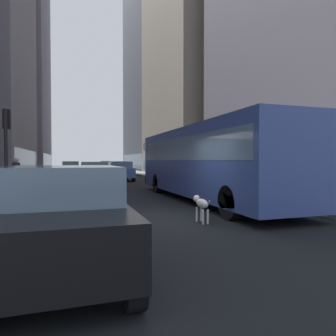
{
  "coord_description": "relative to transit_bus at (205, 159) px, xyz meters",
  "views": [
    {
      "loc": [
        -2.66,
        -8.41,
        1.71
      ],
      "look_at": [
        1.12,
        3.42,
        1.4
      ],
      "focal_mm": 32.19,
      "sensor_mm": 36.0,
      "label": 1
    }
  ],
  "objects": [
    {
      "name": "ground_plane",
      "position": [
        -2.8,
        31.58,
        -1.78
      ],
      "size": [
        120.0,
        120.0,
        0.0
      ],
      "primitive_type": "plane",
      "color": "black"
    },
    {
      "name": "sidewalk_left",
      "position": [
        -8.5,
        31.58,
        -1.7
      ],
      "size": [
        2.4,
        110.0,
        0.15
      ],
      "primitive_type": "cube",
      "color": "#9E9991",
      "rests_on": "ground"
    },
    {
      "name": "sidewalk_right",
      "position": [
        2.9,
        31.58,
        -1.7
      ],
      "size": [
        2.4,
        110.0,
        0.15
      ],
      "primitive_type": "cube",
      "color": "gray",
      "rests_on": "ground"
    },
    {
      "name": "building_left_far",
      "position": [
        -14.7,
        43.87,
        16.34
      ],
      "size": [
        10.64,
        20.02,
        36.25
      ],
      "color": "slate",
      "rests_on": "ground"
    },
    {
      "name": "building_right_mid",
      "position": [
        9.1,
        21.28,
        17.37
      ],
      "size": [
        10.39,
        16.44,
        38.32
      ],
      "color": "#A0937F",
      "rests_on": "ground"
    },
    {
      "name": "building_right_far",
      "position": [
        9.1,
        41.08,
        18.83
      ],
      "size": [
        8.69,
        19.62,
        41.24
      ],
      "color": "#4C515B",
      "rests_on": "ground"
    },
    {
      "name": "transit_bus",
      "position": [
        0.0,
        0.0,
        0.0
      ],
      "size": [
        2.78,
        11.53,
        3.05
      ],
      "color": "#33478C",
      "rests_on": "ground"
    },
    {
      "name": "car_grey_wagon",
      "position": [
        0.0,
        40.1,
        -0.95
      ],
      "size": [
        1.8,
        4.76,
        1.62
      ],
      "color": "slate",
      "rests_on": "ground"
    },
    {
      "name": "car_red_coupe",
      "position": [
        -4.0,
        9.56,
        -0.95
      ],
      "size": [
        1.82,
        4.48,
        1.62
      ],
      "color": "red",
      "rests_on": "ground"
    },
    {
      "name": "car_yellow_taxi",
      "position": [
        -5.6,
        22.87,
        -0.95
      ],
      "size": [
        1.79,
        4.57,
        1.62
      ],
      "color": "yellow",
      "rests_on": "ground"
    },
    {
      "name": "car_white_van",
      "position": [
        0.0,
        24.08,
        -0.96
      ],
      "size": [
        1.71,
        4.31,
        1.62
      ],
      "color": "silver",
      "rests_on": "ground"
    },
    {
      "name": "car_blue_hatchback",
      "position": [
        -1.6,
        13.56,
        -0.96
      ],
      "size": [
        1.91,
        4.02,
        1.62
      ],
      "color": "#4C6BB7",
      "rests_on": "ground"
    },
    {
      "name": "car_black_suv",
      "position": [
        -5.6,
        -6.58,
        -0.95
      ],
      "size": [
        1.81,
        4.7,
        1.62
      ],
      "color": "black",
      "rests_on": "ground"
    },
    {
      "name": "dalmatian_dog",
      "position": [
        -2.07,
        -4.22,
        -1.26
      ],
      "size": [
        0.22,
        0.96,
        0.72
      ],
      "color": "white",
      "rests_on": "ground"
    },
    {
      "name": "pedestrian_with_handbag",
      "position": [
        -7.93,
        3.68,
        -0.76
      ],
      "size": [
        0.45,
        0.34,
        1.69
      ],
      "color": "#1E1E2D",
      "rests_on": "sidewalk_left"
    },
    {
      "name": "traffic_light_near",
      "position": [
        -7.7,
        0.22,
        0.66
      ],
      "size": [
        0.24,
        0.41,
        3.4
      ],
      "color": "black",
      "rests_on": "sidewalk_left"
    }
  ]
}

